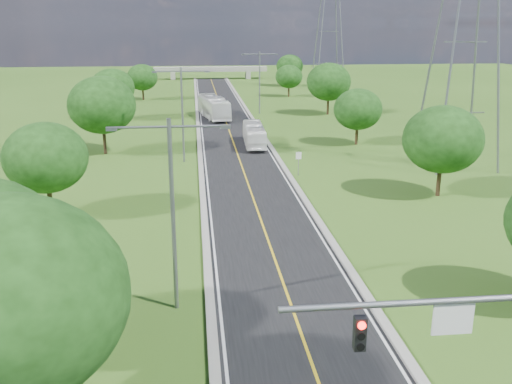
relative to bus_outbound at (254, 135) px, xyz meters
The scene contains 24 objects.
ground 8.05m from the bus_outbound, 107.54° to the left, with size 260.00×260.00×0.00m, color #325618.
road 13.84m from the bus_outbound, 99.99° to the left, with size 8.00×150.00×0.06m, color black.
curb_left 15.16m from the bus_outbound, 116.09° to the left, with size 0.50×150.00×0.22m, color gray.
curb_right 13.75m from the bus_outbound, 82.19° to the left, with size 0.50×150.00×0.22m, color gray.
signal_mast 53.57m from the bus_outbound, 88.61° to the right, with size 8.54×0.33×7.20m.
speed_limit_sign 14.72m from the bus_outbound, 79.00° to the right, with size 0.55×0.09×2.40m.
overpass 87.60m from the bus_outbound, 91.56° to the left, with size 30.00×3.00×3.20m.
streetlight_near_left 41.55m from the bus_outbound, 101.72° to the right, with size 5.90×0.25×10.00m.
streetlight_mid_left 12.10m from the bus_outbound, 138.45° to the right, with size 5.90×0.25×10.00m.
streetlight_far_right 26.22m from the bus_outbound, 81.96° to the left, with size 5.90×0.25×10.00m.
power_tower_near 26.43m from the bus_outbound, 32.38° to the right, with size 9.00×6.40×28.00m.
power_tower_far 68.05m from the bus_outbound, 69.32° to the left, with size 9.00×6.40×28.00m.
tree_lb 30.76m from the bus_outbound, 126.96° to the right, with size 6.30×6.30×7.33m.
tree_lc 18.05m from the bus_outbound, behind, with size 7.56×7.56×8.79m.
tree_ld 29.22m from the bus_outbound, 131.96° to the left, with size 6.72×6.72×7.82m.
tree_le 48.68m from the bus_outbound, 110.34° to the left, with size 5.88×5.88×6.84m.
tree_lf 52.38m from the bus_outbound, 104.87° to the right, with size 7.98×7.98×9.28m.
tree_rb 26.48m from the bus_outbound, 58.76° to the right, with size 6.72×6.72×7.82m.
tree_rc 12.96m from the bus_outbound, ahead, with size 5.88×5.88×6.84m.
tree_rd 27.99m from the bus_outbound, 58.20° to the left, with size 7.14×7.14×8.30m.
tree_re 49.15m from the bus_outbound, 75.72° to the left, with size 5.46×5.46×6.35m.
tree_rf 69.42m from the bus_outbound, 76.99° to the left, with size 6.30×6.30×7.33m.
bus_outbound is the anchor object (origin of this frame).
bus_inbound 22.00m from the bus_outbound, 100.62° to the left, with size 2.84×12.15×3.38m, color white.
Camera 1 is at (-4.80, -15.28, 14.35)m, focal length 40.00 mm.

